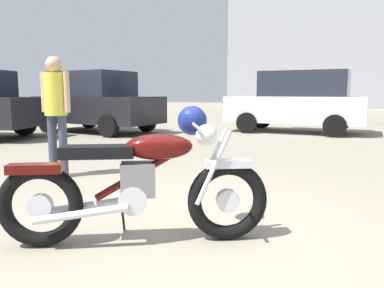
% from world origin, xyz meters
% --- Properties ---
extents(ground_plane, '(80.00, 80.00, 0.00)m').
position_xyz_m(ground_plane, '(0.00, 0.00, 0.00)').
color(ground_plane, gray).
extents(vintage_motorcycle, '(1.92, 1.10, 1.07)m').
position_xyz_m(vintage_motorcycle, '(-0.29, -0.15, 0.49)').
color(vintage_motorcycle, black).
rests_on(vintage_motorcycle, ground_plane).
extents(bystander, '(0.46, 0.30, 1.66)m').
position_xyz_m(bystander, '(-2.48, 1.49, 1.02)').
color(bystander, '#383D51').
rests_on(bystander, ground_plane).
extents(white_estate_far, '(4.04, 2.11, 1.78)m').
position_xyz_m(white_estate_far, '(0.18, 8.71, 0.92)').
color(white_estate_far, black).
rests_on(white_estate_far, ground_plane).
extents(dark_sedan_left, '(4.13, 2.34, 1.78)m').
position_xyz_m(dark_sedan_left, '(-5.48, 6.75, 0.92)').
color(dark_sedan_left, black).
rests_on(dark_sedan_left, ground_plane).
extents(industrial_building, '(16.04, 8.95, 9.59)m').
position_xyz_m(industrial_building, '(0.84, 31.22, 4.81)').
color(industrial_building, '#9EA0A8').
rests_on(industrial_building, ground_plane).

